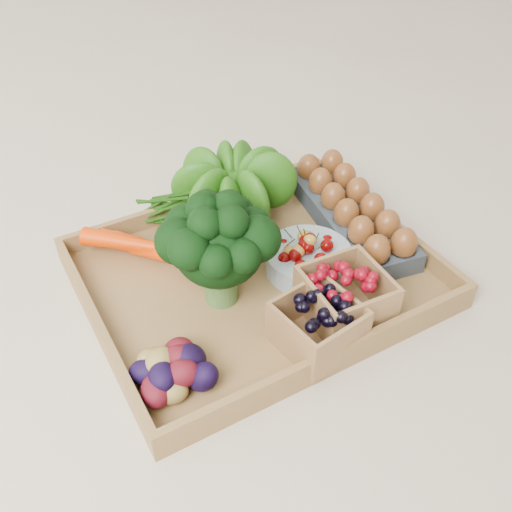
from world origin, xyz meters
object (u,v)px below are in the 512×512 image
broccoli (220,266)px  egg_carton (350,217)px  cherry_bowl (308,260)px  tray (256,279)px

broccoli → egg_carton: size_ratio=0.55×
broccoli → cherry_bowl: broccoli is taller
cherry_bowl → tray: bearing=162.9°
tray → egg_carton: egg_carton is taller
tray → egg_carton: 0.23m
tray → egg_carton: (0.22, 0.04, 0.03)m
tray → broccoli: broccoli is taller
cherry_bowl → egg_carton: same height
cherry_bowl → egg_carton: 0.15m
tray → cherry_bowl: 0.09m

